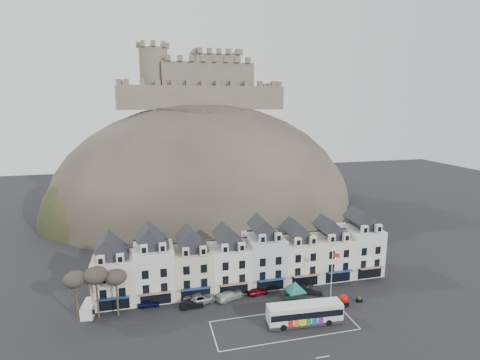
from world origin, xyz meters
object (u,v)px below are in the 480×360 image
object	(u,v)px
bus_shelter	(295,286)
car_navy	(149,303)
car_white	(230,295)
car_charcoal	(309,290)
bus	(305,313)
car_black	(191,304)
car_silver	(200,298)
flagpole	(332,272)
white_van	(89,308)
car_maroon	(258,291)
red_buoy	(343,300)

from	to	relation	value
bus_shelter	car_navy	xyz separation A→B (m)	(-24.43, 4.84, -2.42)
car_white	car_charcoal	xyz separation A→B (m)	(14.40, -1.57, 0.00)
bus	car_white	bearing A→B (deg)	137.63
car_black	car_silver	size ratio (longest dim) A/B	0.71
bus_shelter	flagpole	xyz separation A→B (m)	(6.86, -0.02, 1.91)
car_silver	car_navy	bearing A→B (deg)	72.83
white_van	car_maroon	size ratio (longest dim) A/B	1.23
car_maroon	car_charcoal	size ratio (longest dim) A/B	0.79
car_navy	car_white	bearing A→B (deg)	-92.32
white_van	red_buoy	bearing A→B (deg)	-4.34
flagpole	car_white	size ratio (longest dim) A/B	1.67
red_buoy	car_black	size ratio (longest dim) A/B	0.51
bus_shelter	red_buoy	bearing A→B (deg)	-25.56
car_silver	car_white	distance (m)	5.20
red_buoy	car_charcoal	bearing A→B (deg)	126.24
red_buoy	flagpole	bearing A→B (deg)	104.87
bus	car_maroon	distance (m)	11.38
flagpole	car_black	xyz separation A→B (m)	(-24.33, 2.69, -4.28)
red_buoy	car_maroon	bearing A→B (deg)	151.36
bus	car_black	world-z (taller)	bus
flagpole	car_white	distance (m)	18.39
flagpole	white_van	world-z (taller)	flagpole
bus_shelter	car_navy	distance (m)	25.02
bus_shelter	car_charcoal	distance (m)	5.00
bus	white_van	world-z (taller)	bus
bus_shelter	car_black	world-z (taller)	bus_shelter
bus_shelter	car_black	size ratio (longest dim) A/B	1.54
car_maroon	car_charcoal	xyz separation A→B (m)	(9.20, -1.89, 0.13)
white_van	car_black	distance (m)	16.47
bus	car_black	size ratio (longest dim) A/B	2.99
red_buoy	car_navy	world-z (taller)	red_buoy
flagpole	bus_shelter	bearing A→B (deg)	179.80
red_buoy	flagpole	xyz separation A→B (m)	(-0.76, 2.86, 3.89)
car_charcoal	car_maroon	bearing A→B (deg)	100.20
car_silver	car_charcoal	distance (m)	19.67
car_navy	car_charcoal	bearing A→B (deg)	-93.55
white_van	car_maroon	bearing A→B (deg)	4.99
bus_shelter	flagpole	distance (m)	7.12
car_silver	car_charcoal	size ratio (longest dim) A/B	1.23
flagpole	car_silver	world-z (taller)	flagpole
car_charcoal	car_black	bearing A→B (deg)	110.92
bus_shelter	car_silver	world-z (taller)	bus_shelter
flagpole	car_white	world-z (taller)	flagpole
bus	car_black	bearing A→B (deg)	155.67
bus	car_maroon	size ratio (longest dim) A/B	3.29
bus_shelter	car_maroon	xyz separation A→B (m)	(-5.41, 4.23, -2.42)
red_buoy	white_van	distance (m)	42.13
red_buoy	bus_shelter	bearing A→B (deg)	159.26
car_navy	car_black	size ratio (longest dim) A/B	0.91
car_silver	car_charcoal	bearing A→B (deg)	-106.12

